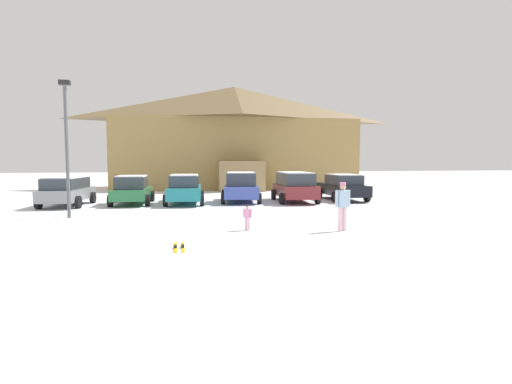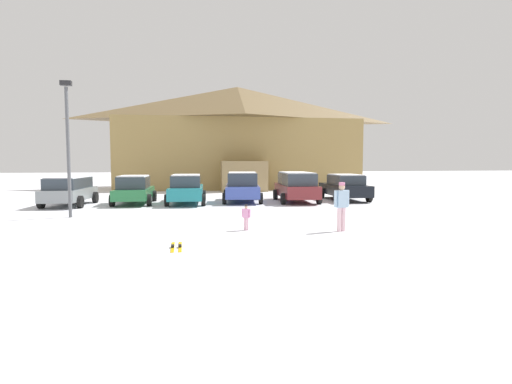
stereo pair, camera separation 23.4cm
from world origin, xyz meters
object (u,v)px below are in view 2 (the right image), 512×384
(parked_grey_wagon, at_px, (69,190))
(pair_of_skis, at_px, (176,247))
(ski_lodge, at_px, (238,137))
(parked_black_sedan, at_px, (345,187))
(parked_green_coupe, at_px, (134,189))
(skier_adult_in_blue_parka, at_px, (342,204))
(parked_teal_hatchback, at_px, (186,189))
(skier_child_in_pink_snowsuit, at_px, (246,216))
(parked_blue_hatchback, at_px, (242,187))
(parked_maroon_van, at_px, (296,186))
(lamp_post, at_px, (68,142))

(parked_grey_wagon, height_order, pair_of_skis, parked_grey_wagon)
(ski_lodge, height_order, parked_black_sedan, ski_lodge)
(parked_green_coupe, xyz_separation_m, skier_adult_in_blue_parka, (8.03, -10.37, 0.14))
(parked_teal_hatchback, relative_size, skier_child_in_pink_snowsuit, 5.36)
(parked_green_coupe, distance_m, parked_blue_hatchback, 6.11)
(parked_green_coupe, height_order, pair_of_skis, parked_green_coupe)
(parked_maroon_van, bearing_deg, parked_grey_wagon, 179.27)
(parked_teal_hatchback, xyz_separation_m, lamp_post, (-4.88, -4.85, 2.37))
(parked_grey_wagon, distance_m, lamp_post, 5.52)
(parked_blue_hatchback, xyz_separation_m, lamp_post, (-8.11, -5.17, 2.33))
(ski_lodge, bearing_deg, parked_teal_hatchback, -109.20)
(parked_green_coupe, bearing_deg, parked_blue_hatchback, 0.14)
(parked_maroon_van, height_order, skier_adult_in_blue_parka, parked_maroon_van)
(parked_blue_hatchback, height_order, lamp_post, lamp_post)
(parked_black_sedan, height_order, pair_of_skis, parked_black_sedan)
(skier_adult_in_blue_parka, bearing_deg, parked_blue_hatchback, 100.48)
(skier_child_in_pink_snowsuit, bearing_deg, parked_maroon_van, 64.41)
(parked_maroon_van, distance_m, lamp_post, 12.38)
(parked_teal_hatchback, distance_m, skier_child_in_pink_snowsuit, 9.52)
(parked_grey_wagon, bearing_deg, parked_green_coupe, 5.72)
(parked_blue_hatchback, xyz_separation_m, parked_maroon_van, (3.13, -0.51, 0.06))
(skier_adult_in_blue_parka, xyz_separation_m, pair_of_skis, (-5.47, -1.64, -0.92))
(lamp_post, bearing_deg, parked_grey_wagon, 105.26)
(parked_teal_hatchback, relative_size, pair_of_skis, 3.65)
(parked_maroon_van, bearing_deg, pair_of_skis, -120.13)
(ski_lodge, height_order, parked_blue_hatchback, ski_lodge)
(parked_black_sedan, relative_size, pair_of_skis, 3.55)
(pair_of_skis, relative_size, lamp_post, 0.23)
(ski_lodge, height_order, skier_child_in_pink_snowsuit, ski_lodge)
(parked_grey_wagon, distance_m, parked_green_coupe, 3.33)
(parked_teal_hatchback, relative_size, skier_adult_in_blue_parka, 2.87)
(parked_grey_wagon, relative_size, skier_child_in_pink_snowsuit, 4.83)
(parked_maroon_van, xyz_separation_m, pair_of_skis, (-6.68, -11.52, -0.92))
(parked_grey_wagon, relative_size, parked_black_sedan, 0.93)
(ski_lodge, distance_m, parked_black_sedan, 14.50)
(skier_child_in_pink_snowsuit, relative_size, lamp_post, 0.16)
(parked_green_coupe, height_order, skier_child_in_pink_snowsuit, parked_green_coupe)
(parked_grey_wagon, relative_size, parked_teal_hatchback, 0.90)
(parked_grey_wagon, xyz_separation_m, skier_child_in_pink_snowsuit, (8.19, -9.28, -0.35))
(parked_teal_hatchback, distance_m, lamp_post, 7.28)
(parked_black_sedan, distance_m, skier_child_in_pink_snowsuit, 12.26)
(skier_adult_in_blue_parka, distance_m, pair_of_skis, 5.79)
(parked_grey_wagon, xyz_separation_m, parked_teal_hatchback, (6.20, 0.02, -0.02))
(skier_child_in_pink_snowsuit, bearing_deg, parked_grey_wagon, 131.43)
(parked_maroon_van, height_order, skier_child_in_pink_snowsuit, parked_maroon_van)
(parked_black_sedan, height_order, skier_child_in_pink_snowsuit, parked_black_sedan)
(parked_green_coupe, height_order, parked_blue_hatchback, parked_blue_hatchback)
(parked_grey_wagon, bearing_deg, parked_maroon_van, -0.73)
(parked_teal_hatchback, xyz_separation_m, skier_child_in_pink_snowsuit, (1.99, -9.30, -0.33))
(ski_lodge, xyz_separation_m, parked_blue_hatchback, (-1.44, -13.10, -3.73))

